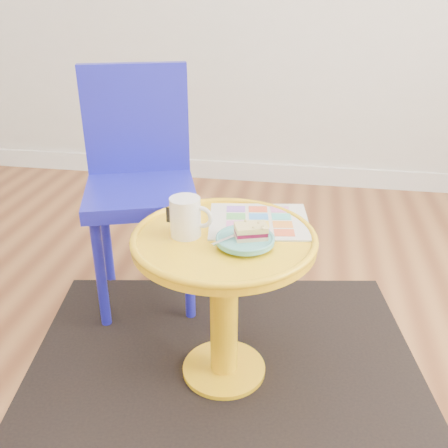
% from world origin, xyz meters
% --- Properties ---
extents(floor, '(4.00, 4.00, 0.00)m').
position_xyz_m(floor, '(0.00, 0.00, 0.00)').
color(floor, brown).
rests_on(floor, ground).
extents(rug, '(1.46, 1.30, 0.01)m').
position_xyz_m(rug, '(0.29, 0.22, 0.00)').
color(rug, black).
rests_on(rug, ground).
extents(side_table, '(0.53, 0.53, 0.51)m').
position_xyz_m(side_table, '(0.29, 0.22, 0.36)').
color(side_table, yellow).
rests_on(side_table, ground).
extents(chair, '(0.50, 0.50, 0.90)m').
position_xyz_m(chair, '(-0.11, 0.66, 0.52)').
color(chair, '#1A1BAE').
rests_on(chair, ground).
extents(newspaper, '(0.33, 0.30, 0.01)m').
position_xyz_m(newspaper, '(0.38, 0.33, 0.51)').
color(newspaper, silver).
rests_on(newspaper, side_table).
extents(mug, '(0.13, 0.09, 0.12)m').
position_xyz_m(mug, '(0.18, 0.21, 0.57)').
color(mug, white).
rests_on(mug, side_table).
extents(plate, '(0.16, 0.16, 0.02)m').
position_xyz_m(plate, '(0.35, 0.18, 0.52)').
color(plate, '#4FA7A4').
rests_on(plate, newspaper).
extents(cake_slice, '(0.10, 0.08, 0.04)m').
position_xyz_m(cake_slice, '(0.37, 0.18, 0.55)').
color(cake_slice, '#D3BC8C').
rests_on(cake_slice, plate).
extents(fork, '(0.10, 0.12, 0.00)m').
position_xyz_m(fork, '(0.32, 0.18, 0.53)').
color(fork, silver).
rests_on(fork, plate).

